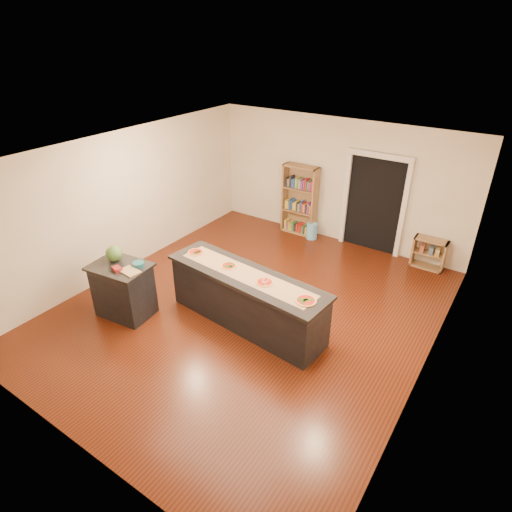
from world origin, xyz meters
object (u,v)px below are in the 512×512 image
Objects in this scene: side_counter at (124,290)px; bookshelf at (300,200)px; low_shelf at (429,253)px; kitchen_island at (246,299)px; waste_bin at (312,231)px; watermelon at (114,253)px.

bookshelf is (0.91, 4.62, 0.35)m from side_counter.
low_shelf is at bearing 42.75° from side_counter.
kitchen_island is 3.60m from waste_bin.
bookshelf is at bearing 111.10° from kitchen_island.
watermelon is at bearing -103.67° from bookshelf.
bookshelf is at bearing 165.26° from waste_bin.
kitchen_island reaches higher than low_shelf.
low_shelf is at bearing 66.20° from kitchen_island.
watermelon is (-0.20, 0.08, 0.62)m from side_counter.
side_counter is 0.59× the size of bookshelf.
bookshelf is 4.44× the size of waste_bin.
side_counter is 4.71m from waste_bin.
watermelon reaches higher than kitchen_island.
watermelon is (-1.53, -4.42, 0.92)m from waste_bin.
side_counter is at bearing -106.50° from waste_bin.
side_counter is at bearing -21.87° from watermelon.
side_counter is 6.10m from low_shelf.
waste_bin is 4.77m from watermelon.
low_shelf is (3.98, 4.62, -0.16)m from side_counter.
low_shelf is 2.39× the size of watermelon.
bookshelf is at bearing 76.33° from watermelon.
kitchen_island is at bearing -74.53° from bookshelf.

